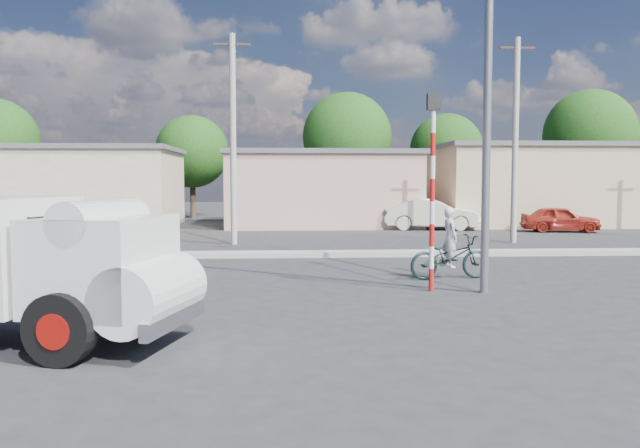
{
  "coord_description": "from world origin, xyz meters",
  "views": [
    {
      "loc": [
        -0.08,
        -12.09,
        2.46
      ],
      "look_at": [
        0.89,
        4.49,
        1.3
      ],
      "focal_mm": 35.0,
      "sensor_mm": 36.0,
      "label": 1
    }
  ],
  "objects": [
    {
      "name": "utility_poles",
      "position": [
        3.25,
        12.0,
        4.07
      ],
      "size": [
        35.4,
        0.24,
        8.0
      ],
      "color": "#99968E",
      "rests_on": "ground"
    },
    {
      "name": "car_red",
      "position": [
        13.17,
        17.0,
        0.62
      ],
      "size": [
        3.82,
        2.05,
        1.23
      ],
      "primitive_type": "imported",
      "rotation": [
        0.0,
        0.0,
        1.4
      ],
      "color": "maroon",
      "rests_on": "ground"
    },
    {
      "name": "median",
      "position": [
        0.0,
        8.0,
        0.08
      ],
      "size": [
        40.0,
        0.8,
        0.16
      ],
      "primitive_type": "cube",
      "color": "#99968E",
      "rests_on": "ground"
    },
    {
      "name": "streetlight",
      "position": [
        4.14,
        1.2,
        4.96
      ],
      "size": [
        2.34,
        0.22,
        9.0
      ],
      "color": "slate",
      "rests_on": "ground"
    },
    {
      "name": "car_cream",
      "position": [
        7.3,
        18.7,
        0.77
      ],
      "size": [
        4.87,
        2.29,
        1.54
      ],
      "primitive_type": "imported",
      "rotation": [
        0.0,
        0.0,
        1.43
      ],
      "color": "beige",
      "rests_on": "ground"
    },
    {
      "name": "building_row",
      "position": [
        1.1,
        22.0,
        2.13
      ],
      "size": [
        37.8,
        7.3,
        4.44
      ],
      "color": "#C6B596",
      "rests_on": "ground"
    },
    {
      "name": "ground_plane",
      "position": [
        0.0,
        0.0,
        0.0
      ],
      "size": [
        120.0,
        120.0,
        0.0
      ],
      "primitive_type": "plane",
      "color": "#29292C",
      "rests_on": "ground"
    },
    {
      "name": "traffic_pole",
      "position": [
        3.2,
        1.5,
        2.59
      ],
      "size": [
        0.28,
        0.18,
        4.36
      ],
      "color": "red",
      "rests_on": "ground"
    },
    {
      "name": "tree_row",
      "position": [
        3.76,
        28.45,
        4.99
      ],
      "size": [
        43.62,
        7.43,
        8.42
      ],
      "color": "#38281E",
      "rests_on": "ground"
    },
    {
      "name": "truck",
      "position": [
        -4.15,
        -2.52,
        1.23
      ],
      "size": [
        5.67,
        3.22,
        2.21
      ],
      "rotation": [
        0.0,
        0.0,
        -0.26
      ],
      "color": "black",
      "rests_on": "ground"
    },
    {
      "name": "cyclist",
      "position": [
        4.06,
        3.15,
        0.75
      ],
      "size": [
        0.45,
        0.6,
        1.5
      ],
      "primitive_type": "imported",
      "rotation": [
        0.0,
        0.0,
        1.75
      ],
      "color": "silver",
      "rests_on": "ground"
    },
    {
      "name": "bicycle",
      "position": [
        4.06,
        3.15,
        0.55
      ],
      "size": [
        2.2,
        1.1,
        1.1
      ],
      "primitive_type": "imported",
      "rotation": [
        0.0,
        0.0,
        1.75
      ],
      "color": "black",
      "rests_on": "ground"
    }
  ]
}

